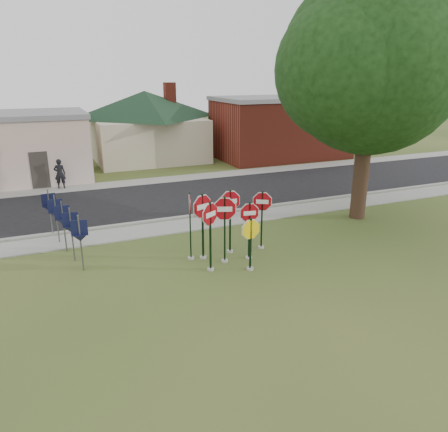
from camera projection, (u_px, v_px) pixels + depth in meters
name	position (u px, v px, depth m)	size (l,w,h in m)	color
ground	(246.00, 275.00, 14.71)	(120.00, 120.00, 0.00)	#344D1D
sidewalk_near	(192.00, 224.00, 19.51)	(60.00, 1.60, 0.06)	gray
road	(165.00, 199.00, 23.44)	(60.00, 7.00, 0.04)	black
sidewalk_far	(146.00, 182.00, 27.20)	(60.00, 1.60, 0.06)	gray
curb	(185.00, 217.00, 20.37)	(60.00, 0.20, 0.14)	gray
stop_sign_center	(225.00, 220.00, 15.22)	(1.07, 0.41, 2.56)	#A5A19B
stop_sign_yellow	(251.00, 239.00, 14.73)	(0.97, 0.24, 1.96)	#A5A19B
stop_sign_left	(210.00, 227.00, 14.55)	(0.92, 0.56, 2.56)	#A5A19B
stop_sign_right	(249.00, 224.00, 15.56)	(0.97, 0.24, 2.24)	#A5A19B
stop_sign_back_right	(230.00, 212.00, 16.06)	(1.10, 0.24, 2.56)	#A5A19B
stop_sign_back_left	(203.00, 217.00, 15.51)	(1.09, 0.46, 2.57)	#A5A19B
stop_sign_far_right	(262.00, 213.00, 16.48)	(0.86, 0.54, 2.39)	#A5A19B
stop_sign_far_left	(190.00, 217.00, 15.45)	(0.32, 0.92, 2.61)	#A5A19B
route_sign_row	(63.00, 221.00, 16.24)	(1.43, 4.63, 2.00)	#59595E
building_house	(145.00, 112.00, 33.55)	(11.60, 11.60, 6.20)	beige
building_brick	(281.00, 127.00, 34.61)	(10.20, 6.20, 4.75)	maroon
oak_tree	(372.00, 63.00, 18.43)	(11.35, 10.75, 10.76)	#312016
bg_tree_right	(331.00, 83.00, 43.91)	(5.60, 5.60, 8.40)	#312016
pedestrian	(60.00, 174.00, 25.26)	(0.63, 0.41, 1.73)	black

